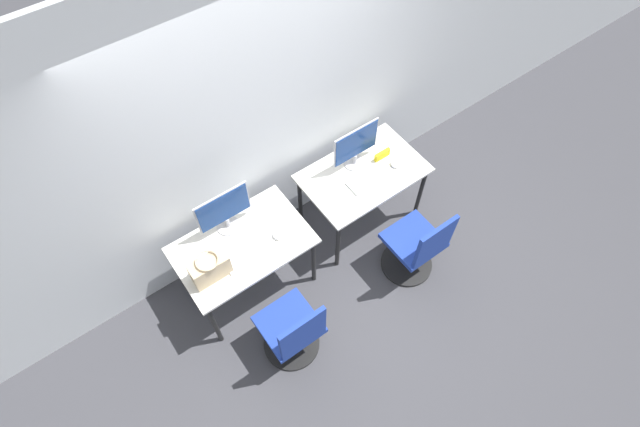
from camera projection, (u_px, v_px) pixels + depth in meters
ground_plane at (329, 275)px, 4.66m from camera, size 20.00×20.00×0.00m
wall_back at (269, 117)px, 3.85m from camera, size 12.00×0.05×2.80m
desk_left at (243, 249)px, 4.07m from camera, size 1.09×0.69×0.72m
monitor_left at (224, 211)px, 3.91m from camera, size 0.46×0.19×0.43m
keyboard_left at (249, 254)px, 3.94m from camera, size 0.42×0.17×0.02m
mouse_left at (276, 236)px, 4.03m from camera, size 0.06×0.09×0.03m
office_chair_left at (293, 333)px, 3.95m from camera, size 0.48×0.48×0.92m
desk_right at (363, 178)px, 4.48m from camera, size 1.09×0.69×0.72m
monitor_right at (356, 146)px, 4.27m from camera, size 0.46×0.19×0.43m
keyboard_right at (370, 178)px, 4.36m from camera, size 0.42×0.17×0.02m
mouse_right at (394, 165)px, 4.43m from camera, size 0.06×0.09×0.03m
office_chair_right at (416, 248)px, 4.37m from camera, size 0.48×0.48×0.92m
handbag at (210, 269)px, 3.76m from camera, size 0.30×0.18×0.25m
placard_right at (382, 155)px, 4.47m from camera, size 0.16×0.03×0.08m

